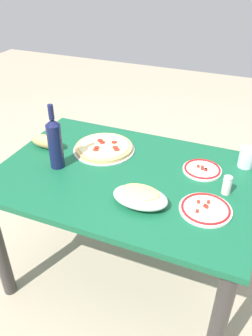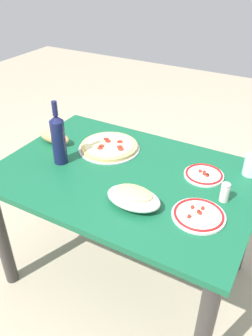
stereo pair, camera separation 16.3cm
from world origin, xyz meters
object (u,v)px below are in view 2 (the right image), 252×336
at_px(dining_table, 126,193).
at_px(side_plate_far, 199,215).
at_px(wine_bottle, 58,139).
at_px(spice_shaker, 225,192).
at_px(water_glass, 252,165).
at_px(pepperoni_pizza, 109,146).
at_px(side_plate_near, 204,175).
at_px(baked_pasta_dish, 134,197).
at_px(bread_loaf, 55,137).

height_order(dining_table, side_plate_far, side_plate_far).
distance_m(wine_bottle, spice_shaker, 0.82).
bearing_deg(side_plate_far, wine_bottle, 175.66).
distance_m(water_glass, side_plate_far, 0.43).
xyz_separation_m(pepperoni_pizza, wine_bottle, (-0.14, -0.23, 0.12)).
xyz_separation_m(side_plate_near, side_plate_far, (0.07, -0.29, -0.00)).
bearing_deg(wine_bottle, spice_shaker, 6.81).
relative_size(baked_pasta_dish, bread_loaf, 1.26).
bearing_deg(baked_pasta_dish, side_plate_far, 13.51).
distance_m(side_plate_far, bread_loaf, 0.92).
bearing_deg(wine_bottle, pepperoni_pizza, 58.34).
bearing_deg(dining_table, wine_bottle, -167.98).
height_order(baked_pasta_dish, wine_bottle, wine_bottle).
relative_size(wine_bottle, water_glass, 3.25).
distance_m(baked_pasta_dish, wine_bottle, 0.51).
xyz_separation_m(water_glass, side_plate_far, (-0.11, -0.41, -0.04)).
bearing_deg(spice_shaker, side_plate_near, 134.44).
distance_m(side_plate_near, side_plate_far, 0.30).
distance_m(dining_table, side_plate_far, 0.45).
height_order(wine_bottle, side_plate_near, wine_bottle).
bearing_deg(spice_shaker, bread_loaf, 177.43).
height_order(side_plate_near, spice_shaker, spice_shaker).
height_order(wine_bottle, bread_loaf, wine_bottle).
distance_m(baked_pasta_dish, water_glass, 0.61).
xyz_separation_m(baked_pasta_dish, water_glass, (0.38, 0.48, 0.01)).
xyz_separation_m(pepperoni_pizza, water_glass, (0.72, 0.12, 0.04)).
relative_size(pepperoni_pizza, bread_loaf, 1.74).
distance_m(baked_pasta_dish, spice_shaker, 0.39).
relative_size(baked_pasta_dish, side_plate_near, 1.27).
bearing_deg(dining_table, side_plate_far, -17.42).
relative_size(side_plate_far, bread_loaf, 1.16).
bearing_deg(water_glass, spice_shaker, -101.68).
xyz_separation_m(side_plate_far, bread_loaf, (-0.90, 0.20, 0.03)).
height_order(dining_table, water_glass, water_glass).
height_order(dining_table, baked_pasta_dish, baked_pasta_dish).
bearing_deg(water_glass, side_plate_far, -105.25).
xyz_separation_m(dining_table, spice_shaker, (0.47, 0.02, 0.17)).
bearing_deg(dining_table, bread_loaf, 172.16).
xyz_separation_m(water_glass, side_plate_near, (-0.19, -0.12, -0.04)).
bearing_deg(side_plate_far, baked_pasta_dish, -166.49).
relative_size(pepperoni_pizza, water_glass, 3.28).
xyz_separation_m(dining_table, baked_pasta_dish, (0.14, -0.19, 0.16)).
relative_size(baked_pasta_dish, side_plate_far, 1.09).
relative_size(water_glass, spice_shaker, 1.16).
bearing_deg(pepperoni_pizza, side_plate_far, -25.56).
relative_size(pepperoni_pizza, side_plate_near, 1.74).
height_order(water_glass, side_plate_far, water_glass).
height_order(side_plate_far, spice_shaker, spice_shaker).
distance_m(dining_table, pepperoni_pizza, 0.29).
height_order(wine_bottle, side_plate_far, wine_bottle).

